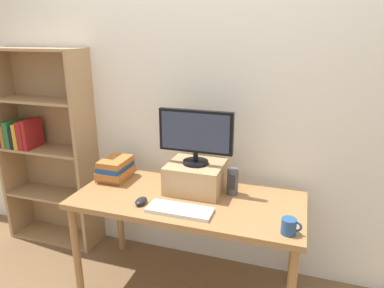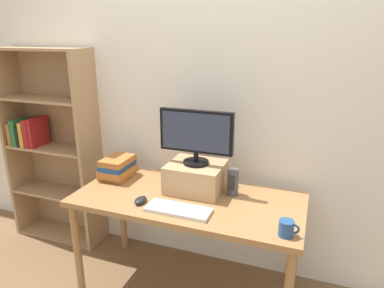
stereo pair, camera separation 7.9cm
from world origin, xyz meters
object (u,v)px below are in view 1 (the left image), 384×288
computer_monitor (196,135)px  bookshelf_unit (46,147)px  keyboard (180,210)px  riser_box (196,177)px  book_stack (115,169)px  desk (188,208)px  computer_mouse (141,201)px  coffee_mug (289,226)px  desk_speaker (233,181)px

computer_monitor → bookshelf_unit: bearing=173.1°
keyboard → riser_box: bearing=90.7°
keyboard → book_stack: 0.68m
desk → computer_mouse: size_ratio=13.99×
bookshelf_unit → computer_monitor: (1.34, -0.16, 0.27)m
bookshelf_unit → coffee_mug: bookshelf_unit is taller
riser_box → book_stack: 0.60m
computer_mouse → desk_speaker: bearing=31.7°
keyboard → desk_speaker: (0.24, 0.33, 0.08)m
book_stack → computer_monitor: bearing=0.5°
computer_monitor → book_stack: computer_monitor is taller
bookshelf_unit → desk_speaker: bearing=-5.3°
desk → keyboard: (0.02, -0.19, 0.09)m
riser_box → computer_mouse: (-0.26, -0.30, -0.08)m
computer_monitor → computer_mouse: 0.54m
riser_box → desk_speaker: 0.25m
bookshelf_unit → keyboard: 1.43m
computer_monitor → desk_speaker: bearing=3.6°
riser_box → computer_monitor: computer_monitor is taller
computer_mouse → book_stack: (-0.34, 0.29, 0.06)m
desk → coffee_mug: size_ratio=13.59×
keyboard → computer_mouse: (-0.26, 0.02, 0.01)m
riser_box → book_stack: bearing=-179.4°
desk → computer_mouse: computer_mouse is taller
computer_mouse → bookshelf_unit: bearing=157.1°
bookshelf_unit → computer_mouse: (1.08, -0.46, -0.10)m
desk → computer_mouse: bearing=-145.0°
coffee_mug → desk_speaker: desk_speaker is taller
desk → keyboard: keyboard is taller
computer_mouse → book_stack: bearing=139.8°
desk → riser_box: (0.01, 0.13, 0.17)m
keyboard → book_stack: book_stack is taller
riser_box → computer_mouse: size_ratio=3.48×
coffee_mug → desk_speaker: bearing=135.5°
desk_speaker → bookshelf_unit: bearing=174.7°
bookshelf_unit → coffee_mug: size_ratio=14.99×
riser_box → computer_monitor: size_ratio=0.74×
book_stack → coffee_mug: (1.22, -0.35, -0.03)m
desk → book_stack: bearing=168.5°
bookshelf_unit → computer_monitor: 1.37m
desk → riser_box: 0.21m
coffee_mug → keyboard: bearing=176.3°
desk → riser_box: size_ratio=4.02×
computer_mouse → desk: bearing=35.0°
riser_box → keyboard: size_ratio=0.94×
book_stack → computer_mouse: bearing=-40.2°
computer_mouse → coffee_mug: (0.88, -0.06, 0.03)m
computer_mouse → coffee_mug: size_ratio=0.97×
desk_speaker → computer_mouse: bearing=-148.3°
bookshelf_unit → computer_mouse: bearing=-22.9°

